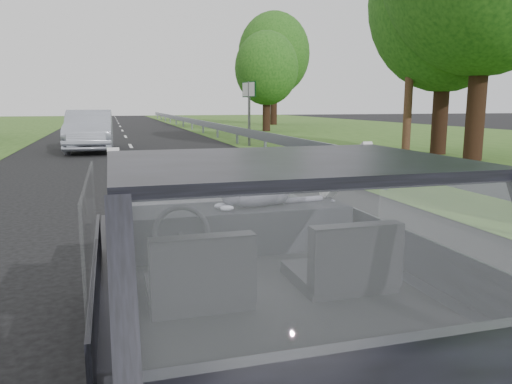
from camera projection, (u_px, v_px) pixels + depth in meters
subject_car at (260, 275)px, 2.88m from camera, size 1.80×4.00×1.45m
dashboard at (234, 228)px, 3.45m from camera, size 1.58×0.45×0.30m
driver_seat at (199, 272)px, 2.47m from camera, size 0.50×0.72×0.42m
passenger_seat at (346, 258)px, 2.69m from camera, size 0.50×0.72×0.42m
steering_wheel at (182, 233)px, 3.05m from camera, size 0.36×0.36×0.04m
cat at (257, 193)px, 3.42m from camera, size 0.66×0.32×0.28m
guardrail at (305, 145)px, 13.55m from camera, size 0.05×90.00×0.32m
other_car at (90, 131)px, 17.95m from camera, size 1.84×4.50×1.47m
highway_sign at (249, 114)px, 19.93m from camera, size 0.36×1.01×2.55m
utility_pole at (412, 27)px, 15.82m from camera, size 0.33×0.33×8.19m
tree_0 at (445, 38)px, 16.23m from camera, size 6.61×6.61×7.59m
tree_1 at (484, 2)px, 14.28m from camera, size 7.44×7.44×9.10m
tree_2 at (267, 83)px, 30.25m from camera, size 4.25×4.25×5.83m
tree_3 at (274, 70)px, 39.32m from camera, size 6.56×6.56×8.51m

